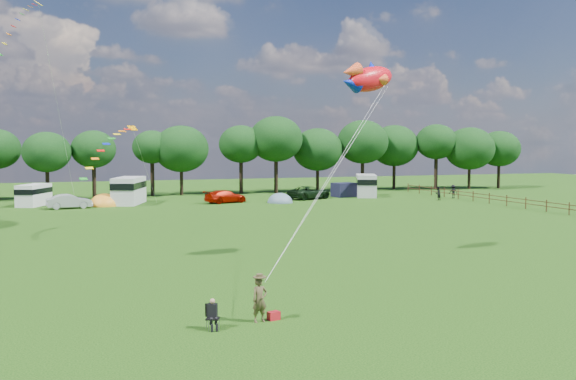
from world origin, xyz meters
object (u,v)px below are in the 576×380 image
object	(u,v)px
car_c	(226,197)
kite_flyer	(260,300)
tent_greyblue	(280,202)
camp_chair	(212,311)
campervan_c	(129,190)
campervan_b	(34,194)
walker_a	(438,193)
car_d	(309,193)
fish_kite	(367,79)
tent_orange	(105,206)
walker_b	(453,191)
car_b	(69,201)
campervan_d	(366,185)

from	to	relation	value
car_c	kite_flyer	bearing A→B (deg)	149.03
tent_greyblue	camp_chair	world-z (taller)	camp_chair
car_c	campervan_c	distance (m)	10.62
campervan_b	camp_chair	xyz separation A→B (m)	(8.47, -50.89, -0.56)
camp_chair	walker_a	world-z (taller)	walker_a
camp_chair	campervan_c	bearing A→B (deg)	112.89
campervan_b	car_d	bearing A→B (deg)	-70.15
campervan_c	walker_a	size ratio (longest dim) A/B	4.04
fish_kite	car_c	bearing A→B (deg)	70.92
camp_chair	car_c	bearing A→B (deg)	100.63
tent_greyblue	fish_kite	size ratio (longest dim) A/B	0.78
car_d	campervan_c	size ratio (longest dim) A/B	0.87
tent_orange	walker_a	distance (m)	37.74
walker_b	walker_a	bearing A→B (deg)	33.79
campervan_c	campervan_b	bearing A→B (deg)	102.46
car_c	tent_greyblue	xyz separation A→B (m)	(5.84, -1.75, -0.69)
car_c	fish_kite	xyz separation A→B (m)	(-0.41, -36.77, 9.60)
fish_kite	walker_a	world-z (taller)	fish_kite
tent_orange	tent_greyblue	xyz separation A→B (m)	(18.86, -2.64, 0.00)
campervan_b	campervan_c	xyz separation A→B (m)	(9.78, -1.11, 0.34)
walker_b	tent_greyblue	bearing A→B (deg)	1.72
campervan_c	kite_flyer	world-z (taller)	campervan_c
kite_flyer	walker_b	distance (m)	57.93
car_c	walker_b	bearing A→B (deg)	-115.49
campervan_c	camp_chair	distance (m)	49.80
tent_greyblue	walker_b	size ratio (longest dim) A/B	1.92
tent_orange	walker_b	bearing A→B (deg)	-5.49
kite_flyer	camp_chair	world-z (taller)	kite_flyer
walker_a	car_d	bearing A→B (deg)	-43.45
tent_orange	car_c	bearing A→B (deg)	-3.91
tent_greyblue	camp_chair	xyz separation A→B (m)	(-17.51, -45.89, 0.65)
car_b	campervan_b	world-z (taller)	campervan_b
car_b	campervan_c	xyz separation A→B (m)	(6.21, 3.21, 0.84)
campervan_c	car_b	bearing A→B (deg)	136.29
car_d	fish_kite	world-z (taller)	fish_kite
tent_orange	walker_a	world-z (taller)	walker_a
car_c	walker_a	size ratio (longest dim) A/B	2.95
campervan_c	camp_chair	xyz separation A→B (m)	(-1.31, -49.78, -0.90)
campervan_d	camp_chair	size ratio (longest dim) A/B	5.38
kite_flyer	walker_a	bearing A→B (deg)	40.05
car_d	camp_chair	distance (m)	53.98
tent_orange	kite_flyer	distance (m)	48.30
car_d	campervan_d	world-z (taller)	campervan_d
fish_kite	tent_greyblue	bearing A→B (deg)	61.44
tent_orange	walker_a	bearing A→B (deg)	-8.68
kite_flyer	camp_chair	bearing A→B (deg)	179.30
car_d	campervan_b	bearing A→B (deg)	63.71
car_c	walker_a	world-z (taller)	walker_a
car_b	tent_greyblue	world-z (taller)	car_b
campervan_c	kite_flyer	size ratio (longest dim) A/B	3.86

